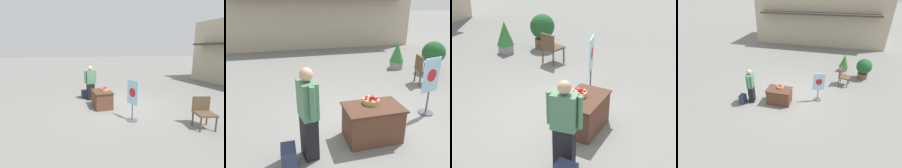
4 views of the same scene
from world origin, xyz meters
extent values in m
plane|color=slate|center=(0.00, 0.00, 0.00)|extent=(120.00, 120.00, 0.00)
cube|color=brown|center=(-0.18, -0.69, 0.34)|extent=(1.07, 0.69, 0.67)
cube|color=#492C20|center=(-0.18, -0.69, 0.69)|extent=(1.14, 0.74, 0.04)
cylinder|color=tan|center=(-0.17, -0.55, 0.76)|extent=(0.33, 0.33, 0.10)
sphere|color=red|center=(-0.05, -0.56, 0.80)|extent=(0.08, 0.08, 0.08)
sphere|color=red|center=(-0.10, -0.46, 0.80)|extent=(0.08, 0.08, 0.08)
sphere|color=#A30F14|center=(-0.23, -0.46, 0.80)|extent=(0.08, 0.08, 0.08)
sphere|color=#A30F14|center=(-0.28, -0.55, 0.80)|extent=(0.08, 0.08, 0.08)
sphere|color=#A30F14|center=(-0.23, -0.65, 0.80)|extent=(0.08, 0.08, 0.08)
sphere|color=#A30F14|center=(-0.12, -0.65, 0.80)|extent=(0.08, 0.08, 0.08)
sphere|color=red|center=(-0.13, -0.57, 0.83)|extent=(0.08, 0.08, 0.08)
sphere|color=#A30F14|center=(-0.18, -0.57, 0.83)|extent=(0.08, 0.08, 0.08)
sphere|color=#A30F14|center=(-0.15, -0.55, 0.83)|extent=(0.08, 0.08, 0.08)
cube|color=black|center=(-1.46, -0.92, 0.40)|extent=(0.30, 0.38, 0.80)
cube|color=#4C7F5B|center=(-1.46, -0.92, 1.11)|extent=(0.33, 0.46, 0.63)
sphere|color=tan|center=(-1.46, -0.92, 1.55)|extent=(0.22, 0.22, 0.22)
cylinder|color=#4C7F5B|center=(-1.51, -0.67, 1.14)|extent=(0.09, 0.09, 0.58)
cylinder|color=#4C7F5B|center=(-1.42, -1.18, 1.14)|extent=(0.09, 0.09, 0.58)
cube|color=#2D3856|center=(-1.84, -1.16, 0.21)|extent=(0.24, 0.34, 0.42)
cylinder|color=#4C4C51|center=(1.55, -0.05, 0.01)|extent=(0.36, 0.36, 0.03)
cylinder|color=#4C4C51|center=(1.55, -0.05, 0.31)|extent=(0.04, 0.04, 0.55)
cube|color=#99D1EA|center=(1.55, -0.05, 1.00)|extent=(0.53, 0.18, 0.83)
cylinder|color=red|center=(1.55, -0.07, 1.00)|extent=(0.29, 0.09, 0.30)
cylinder|color=brown|center=(3.07, 1.97, 0.22)|extent=(0.05, 0.05, 0.45)
cylinder|color=brown|center=(2.96, 1.52, 0.22)|extent=(0.05, 0.05, 0.45)
cylinder|color=brown|center=(2.62, 2.09, 0.22)|extent=(0.05, 0.05, 0.45)
cylinder|color=brown|center=(2.50, 1.63, 0.22)|extent=(0.05, 0.05, 0.45)
cube|color=brown|center=(2.79, 1.80, 0.48)|extent=(0.67, 0.67, 0.06)
cube|color=brown|center=(2.55, 1.86, 0.74)|extent=(0.20, 0.55, 0.45)
camera|label=1|loc=(6.76, -2.41, 2.38)|focal=28.00mm
camera|label=2|loc=(-1.81, -4.18, 2.61)|focal=35.00mm
camera|label=3|loc=(-5.23, -2.98, 3.64)|focal=50.00mm
camera|label=4|loc=(2.01, -7.18, 4.87)|focal=28.00mm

